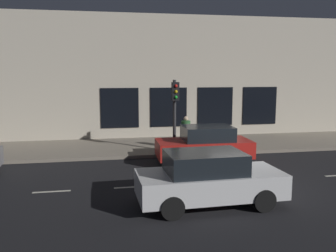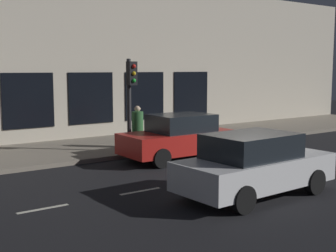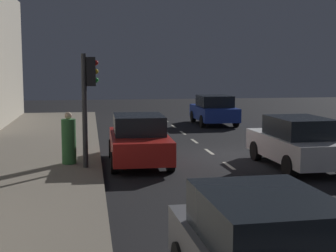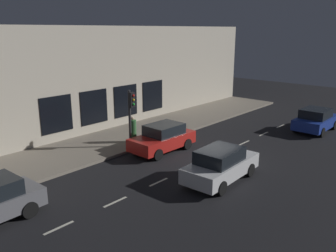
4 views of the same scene
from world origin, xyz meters
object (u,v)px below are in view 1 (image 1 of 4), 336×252
at_px(pedestrian_0, 186,134).
at_px(traffic_light, 175,104).
at_px(parked_car_1, 205,145).
at_px(parked_car_0, 208,179).

bearing_deg(pedestrian_0, traffic_light, -38.66).
distance_m(traffic_light, parked_car_1, 2.47).
bearing_deg(traffic_light, parked_car_0, 177.41).
relative_size(traffic_light, parked_car_0, 0.79).
xyz_separation_m(parked_car_1, pedestrian_0, (2.20, 0.31, 0.08)).
bearing_deg(parked_car_1, pedestrian_0, 9.13).
bearing_deg(pedestrian_0, parked_car_0, 0.65).
xyz_separation_m(traffic_light, parked_car_1, (-1.58, -0.98, -1.62)).
bearing_deg(parked_car_0, pedestrian_0, 170.35).
height_order(traffic_light, parked_car_1, traffic_light).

